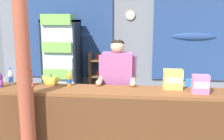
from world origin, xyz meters
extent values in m
plane|color=gray|center=(0.00, 1.24, 0.00)|extent=(8.05, 8.05, 0.00)
cube|color=slate|center=(0.00, 3.16, 1.32)|extent=(5.68, 0.12, 2.63)
cube|color=navy|center=(-1.24, 3.07, 1.59)|extent=(1.90, 0.04, 2.08)
ellipsoid|color=navy|center=(-1.24, 3.05, 1.49)|extent=(1.04, 0.10, 0.16)
cube|color=navy|center=(1.42, 3.07, 1.59)|extent=(1.69, 0.04, 2.08)
ellipsoid|color=navy|center=(1.42, 3.05, 1.49)|extent=(0.93, 0.10, 0.16)
cylinder|color=tan|center=(0.08, 3.08, 1.93)|extent=(0.21, 0.03, 0.21)
cylinder|color=white|center=(0.08, 3.06, 1.93)|extent=(0.18, 0.01, 0.18)
cube|color=beige|center=(0.92, 3.08, 1.61)|extent=(0.24, 0.02, 0.18)
cube|color=brown|center=(0.02, 0.55, 0.97)|extent=(3.60, 0.47, 0.04)
cube|color=#4E2E18|center=(0.02, 0.34, 0.48)|extent=(3.60, 0.04, 0.95)
cylinder|color=brown|center=(-1.00, 0.17, 0.64)|extent=(0.17, 0.17, 1.27)
cylinder|color=brown|center=(-1.00, 0.17, 1.91)|extent=(0.16, 0.16, 1.27)
ellipsoid|color=brown|center=(-0.92, 0.17, 1.12)|extent=(0.06, 0.05, 0.08)
cube|color=black|center=(-1.30, 2.90, 0.92)|extent=(0.70, 0.04, 1.83)
cube|color=black|center=(-1.63, 2.61, 0.92)|extent=(0.04, 0.60, 1.83)
cube|color=black|center=(-0.97, 2.61, 0.92)|extent=(0.04, 0.60, 1.83)
cube|color=black|center=(-1.30, 2.61, 1.81)|extent=(0.70, 0.60, 0.04)
cube|color=black|center=(-1.30, 2.61, 0.04)|extent=(0.70, 0.60, 0.08)
cube|color=silver|center=(-1.30, 2.33, 0.97)|extent=(0.64, 0.02, 1.67)
cylinder|color=#B7B7BC|center=(-1.01, 2.29, 0.92)|extent=(0.02, 0.02, 0.40)
cube|color=silver|center=(-1.30, 2.61, 0.68)|extent=(0.62, 0.52, 0.02)
cube|color=#75C64C|center=(-1.30, 2.49, 0.79)|extent=(0.58, 0.48, 0.20)
cube|color=silver|center=(-1.30, 2.61, 1.20)|extent=(0.62, 0.52, 0.02)
cube|color=#75C64C|center=(-1.30, 2.49, 1.31)|extent=(0.58, 0.48, 0.20)
cube|color=silver|center=(-1.30, 2.61, 1.73)|extent=(0.62, 0.52, 0.02)
cube|color=#75C64C|center=(-1.30, 2.49, 1.84)|extent=(0.58, 0.48, 0.20)
cube|color=brown|center=(-0.75, 2.87, 0.57)|extent=(0.04, 0.28, 1.15)
cube|color=brown|center=(-0.31, 2.87, 0.57)|extent=(0.04, 0.28, 1.15)
cube|color=brown|center=(-0.53, 2.87, 0.97)|extent=(0.44, 0.28, 0.02)
cylinder|color=black|center=(-0.60, 2.87, 1.04)|extent=(0.06, 0.06, 0.12)
cylinder|color=brown|center=(-0.47, 2.87, 1.06)|extent=(0.06, 0.06, 0.15)
cube|color=brown|center=(-0.53, 2.87, 0.63)|extent=(0.44, 0.28, 0.02)
cylinder|color=black|center=(-0.60, 2.87, 0.69)|extent=(0.05, 0.05, 0.10)
cylinder|color=orange|center=(-0.47, 2.87, 0.70)|extent=(0.06, 0.06, 0.11)
cube|color=brown|center=(-0.53, 2.87, 0.29)|extent=(0.44, 0.28, 0.02)
cylinder|color=black|center=(-0.60, 2.87, 0.36)|extent=(0.07, 0.07, 0.12)
cylinder|color=#56286B|center=(-0.47, 2.87, 0.36)|extent=(0.06, 0.06, 0.13)
cube|color=#3884D6|center=(1.21, 2.04, 0.44)|extent=(0.57, 0.57, 0.04)
cube|color=#3884D6|center=(1.28, 1.85, 0.66)|extent=(0.41, 0.18, 0.40)
cylinder|color=#3884D6|center=(1.32, 2.29, 0.22)|extent=(0.04, 0.04, 0.44)
cylinder|color=#3884D6|center=(0.96, 2.15, 0.22)|extent=(0.04, 0.04, 0.44)
cylinder|color=#3884D6|center=(1.45, 1.93, 0.22)|extent=(0.04, 0.04, 0.44)
cylinder|color=#3884D6|center=(1.09, 1.80, 0.22)|extent=(0.04, 0.04, 0.44)
cube|color=#3884D6|center=(1.39, 2.11, 0.56)|extent=(0.18, 0.38, 0.03)
cube|color=#3884D6|center=(1.02, 1.97, 0.56)|extent=(0.18, 0.38, 0.03)
cylinder|color=#28282D|center=(-0.10, 0.99, 0.43)|extent=(0.11, 0.11, 0.86)
cylinder|color=#28282D|center=(0.08, 0.99, 0.43)|extent=(0.11, 0.11, 0.86)
cube|color=#934C7F|center=(-0.01, 0.99, 1.13)|extent=(0.42, 0.20, 0.54)
sphere|color=tan|center=(-0.01, 0.99, 1.49)|extent=(0.19, 0.19, 0.19)
ellipsoid|color=black|center=(-0.01, 1.00, 1.53)|extent=(0.18, 0.18, 0.10)
cylinder|color=#934C7F|center=(-0.24, 0.99, 1.20)|extent=(0.08, 0.08, 0.33)
cylinder|color=tan|center=(-0.24, 0.84, 1.03)|extent=(0.07, 0.26, 0.07)
sphere|color=tan|center=(-0.24, 0.71, 1.03)|extent=(0.08, 0.08, 0.08)
cylinder|color=#934C7F|center=(0.21, 0.99, 1.20)|extent=(0.08, 0.08, 0.33)
cylinder|color=tan|center=(0.21, 0.84, 1.03)|extent=(0.07, 0.26, 0.07)
sphere|color=tan|center=(0.21, 0.71, 1.03)|extent=(0.08, 0.08, 0.08)
cylinder|color=black|center=(-1.14, 0.61, 1.09)|extent=(0.09, 0.09, 0.21)
cone|color=black|center=(-1.14, 0.61, 1.24)|extent=(0.09, 0.09, 0.09)
cylinder|color=red|center=(-1.14, 0.61, 1.31)|extent=(0.04, 0.04, 0.03)
cylinder|color=red|center=(-1.14, 0.61, 1.09)|extent=(0.09, 0.09, 0.09)
cylinder|color=orange|center=(-0.62, 0.68, 1.06)|extent=(0.06, 0.06, 0.13)
cone|color=orange|center=(-0.62, 0.68, 1.16)|extent=(0.06, 0.06, 0.06)
cylinder|color=white|center=(-0.62, 0.68, 1.20)|extent=(0.03, 0.03, 0.02)
cylinder|color=#194C99|center=(-0.62, 0.68, 1.06)|extent=(0.06, 0.06, 0.06)
cylinder|color=#56286B|center=(-1.49, 0.52, 1.07)|extent=(0.06, 0.06, 0.15)
cone|color=#56286B|center=(-1.49, 0.52, 1.17)|extent=(0.06, 0.06, 0.07)
cylinder|color=purple|center=(-1.49, 0.52, 1.07)|extent=(0.06, 0.06, 0.07)
cylinder|color=silver|center=(-1.43, 0.67, 1.06)|extent=(0.06, 0.06, 0.14)
cone|color=silver|center=(-1.43, 0.67, 1.17)|extent=(0.06, 0.06, 0.06)
cylinder|color=blue|center=(-1.43, 0.67, 1.21)|extent=(0.03, 0.03, 0.02)
cylinder|color=blue|center=(-1.43, 0.67, 1.06)|extent=(0.07, 0.07, 0.06)
cube|color=#B76699|center=(1.01, 0.49, 1.11)|extent=(0.19, 0.11, 0.23)
cube|color=#F7A5D8|center=(1.01, 0.43, 1.11)|extent=(0.17, 0.00, 0.08)
cube|color=#EAD14C|center=(0.72, 0.67, 1.12)|extent=(0.23, 0.14, 0.25)
cube|color=#FFFF8C|center=(0.72, 0.60, 1.12)|extent=(0.21, 0.00, 0.09)
ellipsoid|color=#DBCC42|center=(-0.96, 0.68, 1.06)|extent=(0.09, 0.03, 0.15)
ellipsoid|color=#DBCC42|center=(-0.94, 0.68, 1.05)|extent=(0.08, 0.04, 0.13)
ellipsoid|color=#DBCC42|center=(-0.91, 0.69, 1.05)|extent=(0.06, 0.03, 0.13)
ellipsoid|color=#DBCC42|center=(-0.89, 0.69, 1.04)|extent=(0.04, 0.04, 0.11)
ellipsoid|color=#DBCC42|center=(-0.86, 0.69, 1.04)|extent=(0.06, 0.04, 0.12)
ellipsoid|color=#DBCC42|center=(-0.84, 0.70, 1.05)|extent=(0.06, 0.04, 0.13)
ellipsoid|color=#DBCC42|center=(-0.81, 0.67, 1.05)|extent=(0.09, 0.04, 0.14)
ellipsoid|color=#DBCC42|center=(-0.79, 0.69, 1.05)|extent=(0.09, 0.04, 0.13)
cylinder|color=olive|center=(-0.87, 0.68, 1.12)|extent=(0.02, 0.02, 0.05)
camera|label=1|loc=(0.28, -2.57, 1.88)|focal=41.72mm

